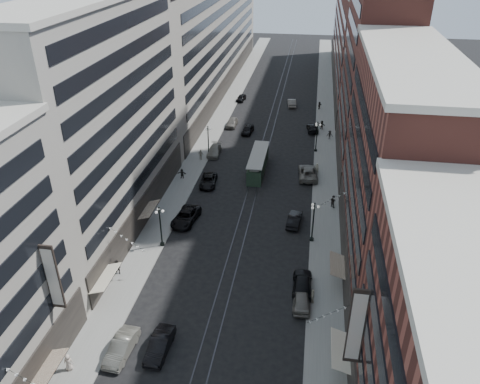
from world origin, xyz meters
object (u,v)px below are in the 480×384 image
Objects in this scene: lamppost_sw_far at (160,225)px; car_extra_1 at (302,283)px; car_5 at (160,345)px; pedestrian_6 at (201,155)px; car_2 at (186,217)px; car_8 at (214,151)px; car_7 at (208,181)px; pedestrian_8 at (317,168)px; pedestrian_2 at (117,267)px; pedestrian_9 at (330,135)px; car_9 at (241,98)px; pedestrian_5 at (182,174)px; car_14 at (292,103)px; pedestrian_1 at (68,362)px; pedestrian_extra_0 at (319,105)px; car_12 at (312,128)px; pedestrian_extra_1 at (322,125)px; lamppost_se_mid at (317,136)px; car_4 at (301,299)px; pedestrian_7 at (333,201)px; car_11 at (308,172)px; car_13 at (248,130)px; streetcar at (258,164)px; car_1 at (121,347)px; car_10 at (294,219)px; lamppost_se_far at (313,221)px; pedestrian_4 at (313,296)px; lamppost_sw_mid at (208,140)px; car_extra_0 at (232,123)px.

car_extra_1 is at bearing -17.31° from lamppost_sw_far.
car_5 is 2.56× the size of pedestrian_6.
car_2 is 1.14× the size of car_8.
pedestrian_8 is at bearing 15.75° from car_7.
pedestrian_2 is at bearing -98.55° from car_8.
pedestrian_9 is (21.83, 12.71, -0.10)m from pedestrian_6.
car_9 is at bearing 89.22° from lamppost_sw_far.
car_7 is 3.23× the size of pedestrian_5.
pedestrian_1 is at bearing 71.88° from car_14.
pedestrian_extra_0 reaches higher than car_7.
car_12 is 2.89× the size of pedestrian_extra_1.
lamppost_se_mid is at bearing -92.43° from car_extra_1.
pedestrian_6 reaches higher than car_8.
pedestrian_7 is at bearing -103.35° from car_4.
car_2 is 20.82m from pedestrian_7.
pedestrian_5 is 0.87× the size of pedestrian_7.
car_11 is at bearing -157.72° from pedestrian_extra_0.
car_7 is at bearing -84.54° from car_8.
car_13 is at bearing 152.89° from lamppost_se_mid.
streetcar reaches higher than car_12.
pedestrian_extra_1 reaches higher than car_extra_1.
lamppost_se_mid is 1.12× the size of car_1.
car_5 reaches higher than car_7.
pedestrian_7 is at bearing 26.31° from car_2.
lamppost_sw_far is at bearing 60.21° from car_12.
pedestrian_8 reaches higher than car_10.
pedestrian_6 is (-19.35, 21.20, -1.99)m from lamppost_se_far.
pedestrian_9 is (-0.25, 25.08, -0.06)m from pedestrian_7.
car_13 is 20.76m from pedestrian_8.
car_11 is at bearing 13.21° from car_7.
pedestrian_4 is 68.24m from car_9.
car_14 is 0.93× the size of car_extra_1.
car_8 is at bearing -106.28° from car_13.
lamppost_sw_far reaches higher than car_14.
car_1 reaches higher than car_13.
car_10 is 2.56× the size of pedestrian_8.
lamppost_se_far is 52.80m from car_14.
lamppost_sw_mid is 25.22m from car_10.
car_extra_1 is at bearing -70.15° from car_extra_0.
car_11 is (-1.07, 17.75, -2.23)m from lamppost_se_far.
lamppost_se_mid is at bearing -90.04° from car_10.
car_7 reaches higher than car_9.
car_extra_1 is (0.00, 2.44, 0.11)m from car_4.
pedestrian_1 is 0.38× the size of car_13.
pedestrian_2 reaches higher than car_1.
car_7 is 19.34m from pedestrian_7.
pedestrian_6 is 1.11× the size of pedestrian_9.
car_13 reaches higher than car_8.
car_13 is 4.88m from car_extra_0.
car_4 is (-0.80, -39.92, -2.31)m from lamppost_se_mid.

